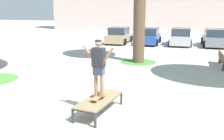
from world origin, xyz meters
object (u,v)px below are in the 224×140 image
car_blue (149,36)px  car_grey (214,38)px  park_bench (223,59)px  skate_box (99,100)px  skateboard (99,96)px  car_silver (181,37)px  skater (99,64)px  car_tan (119,36)px

car_blue → car_grey: (5.59, -0.00, 0.00)m
park_bench → skate_box: bearing=-121.0°
skateboard → car_blue: bearing=91.4°
car_blue → car_silver: 2.80m
park_bench → skater: bearing=-121.0°
skateboard → skater: bearing=81.5°
skateboard → car_tan: size_ratio=0.19×
skate_box → car_tan: bearing=101.2°
skate_box → car_silver: size_ratio=0.47×
car_silver → skate_box: bearing=-98.4°
skateboard → car_blue: 16.18m
skate_box → skateboard: 0.12m
skateboard → car_blue: car_blue is taller
car_tan → park_bench: 11.42m
skate_box → park_bench: (4.66, 7.74, 0.03)m
car_tan → car_silver: 5.59m
car_grey → skateboard: bearing=-107.8°
skate_box → park_bench: 9.04m
car_grey → skate_box: bearing=-107.8°
skate_box → car_silver: (2.40, 16.25, 0.28)m
skater → car_blue: size_ratio=0.40×
skate_box → car_grey: size_ratio=0.47×
skate_box → skateboard: (-0.00, -0.00, 0.12)m
skate_box → car_silver: bearing=81.6°
car_blue → skater: bearing=-88.6°
skate_box → skateboard: size_ratio=2.43×
skateboard → skater: size_ratio=0.48×
car_grey → park_bench: bearing=-93.7°
car_tan → park_bench: car_tan is taller
skateboard → car_grey: 16.98m
skater → car_tan: (-3.19, 16.04, -0.84)m
car_blue → skate_box: bearing=-88.6°
skateboard → skater: 0.99m
skate_box → car_blue: (-0.39, 16.17, 0.28)m
car_blue → park_bench: car_blue is taller
car_tan → car_blue: bearing=2.6°
car_blue → car_silver: bearing=1.7°
skate_box → car_grey: car_grey is taller
skate_box → car_blue: bearing=91.4°
skateboard → car_grey: car_grey is taller
skateboard → park_bench: 9.04m
car_blue → car_silver: size_ratio=1.00×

